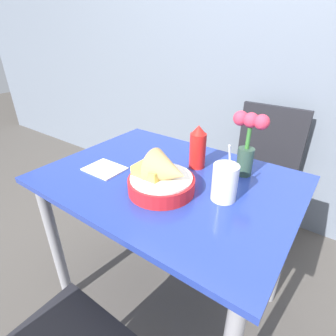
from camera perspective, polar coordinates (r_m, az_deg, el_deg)
ground_plane at (r=1.56m, az=0.04°, el=-26.12°), size 12.00×12.00×0.00m
wall_window at (r=1.86m, az=21.62°, el=27.31°), size 7.00×0.06×2.60m
dining_table at (r=1.12m, az=0.04°, el=-7.21°), size 1.00×0.73×0.74m
chair_far_window at (r=1.77m, az=19.89°, el=0.84°), size 0.40×0.40×0.86m
food_basket at (r=0.94m, az=-1.08°, el=-2.26°), size 0.24×0.24×0.16m
ketchup_bottle at (r=1.11m, az=6.50°, el=4.48°), size 0.07×0.07×0.19m
drink_cup at (r=0.92m, az=12.21°, el=-3.32°), size 0.09×0.09×0.22m
flower_vase at (r=1.06m, az=17.03°, el=5.87°), size 0.14×0.06×0.26m
napkin at (r=1.15m, az=-13.62°, el=-0.18°), size 0.16×0.13×0.01m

